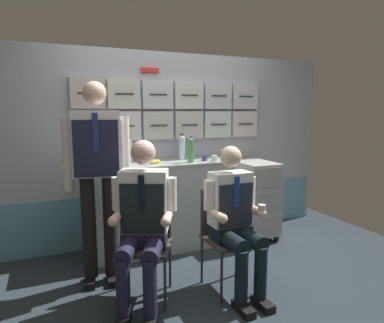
{
  "coord_description": "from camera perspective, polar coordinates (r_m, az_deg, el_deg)",
  "views": [
    {
      "loc": [
        -1.29,
        -2.37,
        1.5
      ],
      "look_at": [
        -0.13,
        0.34,
        1.06
      ],
      "focal_mm": 32.01,
      "sensor_mm": 36.0,
      "label": 1
    }
  ],
  "objects": [
    {
      "name": "sparkling_bottle_green",
      "position": [
        3.39,
        -12.98,
        1.11
      ],
      "size": [
        0.06,
        0.06,
        0.27
      ],
      "color": "#4E975D",
      "rests_on": "galley_counter"
    },
    {
      "name": "folding_chair_left",
      "position": [
        2.87,
        -7.56,
        -11.6
      ],
      "size": [
        0.53,
        0.53,
        0.84
      ],
      "color": "#2D2D33",
      "rests_on": "ground"
    },
    {
      "name": "water_bottle_clear",
      "position": [
        3.88,
        -1.69,
        2.39
      ],
      "size": [
        0.07,
        0.07,
        0.29
      ],
      "color": "silver",
      "rests_on": "galley_counter"
    },
    {
      "name": "coffee_cup_white",
      "position": [
        3.79,
        2.14,
        0.67
      ],
      "size": [
        0.06,
        0.06,
        0.07
      ],
      "color": "navy",
      "rests_on": "galley_counter"
    },
    {
      "name": "galley_bulkhead",
      "position": [
        3.98,
        -4.07,
        2.56
      ],
      "size": [
        4.2,
        0.14,
        2.15
      ],
      "color": "#A7AAB7",
      "rests_on": "ground"
    },
    {
      "name": "crew_member_right",
      "position": [
        2.82,
        7.22,
        -8.85
      ],
      "size": [
        0.48,
        0.58,
        1.22
      ],
      "color": "black",
      "rests_on": "ground"
    },
    {
      "name": "water_bottle_short",
      "position": [
        3.72,
        -10.45,
        1.86
      ],
      "size": [
        0.07,
        0.07,
        0.27
      ],
      "color": "silver",
      "rests_on": "galley_counter"
    },
    {
      "name": "galley_counter",
      "position": [
        3.78,
        -5.15,
        -7.28
      ],
      "size": [
        1.53,
        0.53,
        0.95
      ],
      "color": "#A8B3AE",
      "rests_on": "ground"
    },
    {
      "name": "espresso_cup_small",
      "position": [
        3.72,
        3.74,
        0.53
      ],
      "size": [
        0.06,
        0.06,
        0.07
      ],
      "color": "white",
      "rests_on": "galley_counter"
    },
    {
      "name": "crew_member_standing",
      "position": [
        2.99,
        -15.51,
        -0.54
      ],
      "size": [
        0.54,
        0.31,
        1.74
      ],
      "color": "black",
      "rests_on": "ground"
    },
    {
      "name": "service_trolley",
      "position": [
        4.17,
        10.1,
        -5.74
      ],
      "size": [
        0.4,
        0.65,
        0.91
      ],
      "color": "black",
      "rests_on": "ground"
    },
    {
      "name": "folding_chair_right",
      "position": [
        3.0,
        5.54,
        -10.71
      ],
      "size": [
        0.4,
        0.41,
        0.84
      ],
      "color": "#2D2D33",
      "rests_on": "ground"
    },
    {
      "name": "crew_member_left",
      "position": [
        2.67,
        -8.23,
        -8.94
      ],
      "size": [
        0.58,
        0.7,
        1.28
      ],
      "color": "black",
      "rests_on": "ground"
    },
    {
      "name": "water_bottle_blue_cap",
      "position": [
        3.64,
        -0.19,
        1.96
      ],
      "size": [
        0.07,
        0.07,
        0.29
      ],
      "color": "#51A157",
      "rests_on": "galley_counter"
    },
    {
      "name": "ground",
      "position": [
        3.1,
        4.95,
        -20.95
      ],
      "size": [
        4.8,
        4.8,
        0.04
      ],
      "primitive_type": "cube",
      "color": "#252E36"
    },
    {
      "name": "snack_banana",
      "position": [
        3.6,
        -6.29,
        -0.02
      ],
      "size": [
        0.17,
        0.1,
        0.04
      ],
      "color": "yellow",
      "rests_on": "galley_counter"
    }
  ]
}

